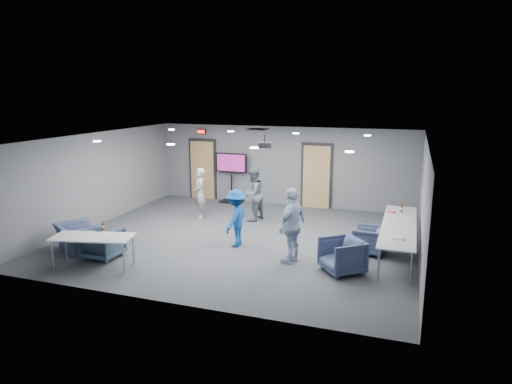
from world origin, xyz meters
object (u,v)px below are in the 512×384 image
(person_d, at_px, (236,218))
(table_right_b, at_px, (397,238))
(person_a, at_px, (200,193))
(bottle_right, at_px, (401,208))
(person_b, at_px, (253,194))
(projector, at_px, (265,145))
(chair_front_a, at_px, (103,243))
(chair_right_b, at_px, (369,240))
(table_right_a, at_px, (400,216))
(bottle_front, at_px, (103,226))
(tv_stand, at_px, (231,175))
(person_c, at_px, (292,225))
(table_front_left, at_px, (93,238))
(chair_right_c, at_px, (342,256))
(chair_front_b, at_px, (78,237))

(person_d, bearing_deg, table_right_b, 87.88)
(person_a, xyz_separation_m, bottle_right, (5.96, -0.15, 0.05))
(person_b, distance_m, projector, 1.80)
(person_b, height_order, chair_front_a, person_b)
(chair_right_b, bearing_deg, person_b, -111.67)
(table_right_a, height_order, bottle_right, bottle_right)
(person_b, distance_m, bottle_front, 4.79)
(tv_stand, bearing_deg, bottle_right, -22.11)
(person_c, xyz_separation_m, tv_stand, (-3.50, 4.97, 0.12))
(table_front_left, xyz_separation_m, bottle_right, (6.38, 4.39, 0.15))
(chair_right_c, relative_size, tv_stand, 0.47)
(chair_right_c, bearing_deg, person_c, -140.43)
(person_d, bearing_deg, bottle_front, -51.79)
(bottle_front, xyz_separation_m, projector, (2.72, 3.65, 1.59))
(table_front_left, height_order, bottle_front, bottle_front)
(table_right_a, distance_m, bottle_front, 7.39)
(tv_stand, bearing_deg, chair_front_b, -105.83)
(person_c, distance_m, chair_right_b, 2.08)
(table_right_a, bearing_deg, table_front_left, 122.78)
(person_b, distance_m, table_front_left, 5.19)
(bottle_front, relative_size, bottle_right, 0.83)
(chair_front_b, height_order, projector, projector)
(table_front_left, relative_size, projector, 4.30)
(person_b, bearing_deg, table_right_b, 76.80)
(table_right_a, bearing_deg, chair_right_c, 156.80)
(table_front_left, bearing_deg, person_c, 10.22)
(table_right_a, bearing_deg, chair_front_a, 118.05)
(person_c, relative_size, chair_right_b, 2.43)
(person_a, relative_size, table_right_b, 0.82)
(bottle_front, relative_size, projector, 0.53)
(bottle_right, bearing_deg, table_right_a, -92.18)
(person_c, height_order, table_right_b, person_c)
(chair_right_b, distance_m, bottle_right, 1.67)
(chair_front_a, relative_size, table_right_b, 0.42)
(table_right_a, relative_size, table_right_b, 1.00)
(chair_front_b, relative_size, bottle_front, 4.49)
(table_right_b, bearing_deg, chair_front_b, 100.52)
(chair_right_b, height_order, tv_stand, tv_stand)
(person_a, distance_m, projector, 2.80)
(table_front_left, height_order, projector, projector)
(person_d, bearing_deg, chair_front_b, -65.01)
(person_b, xyz_separation_m, chair_front_b, (-3.18, -3.95, -0.48))
(person_c, xyz_separation_m, person_d, (-1.63, 0.63, -0.15))
(chair_right_c, xyz_separation_m, chair_front_b, (-6.37, -0.72, -0.04))
(tv_stand, bearing_deg, table_right_a, -24.58)
(person_a, bearing_deg, chair_front_a, -42.99)
(table_right_b, distance_m, bottle_front, 6.67)
(chair_front_b, bearing_deg, bottle_front, -165.63)
(person_d, distance_m, chair_front_b, 3.91)
(chair_right_b, xyz_separation_m, chair_front_b, (-6.80, -2.15, 0.01))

